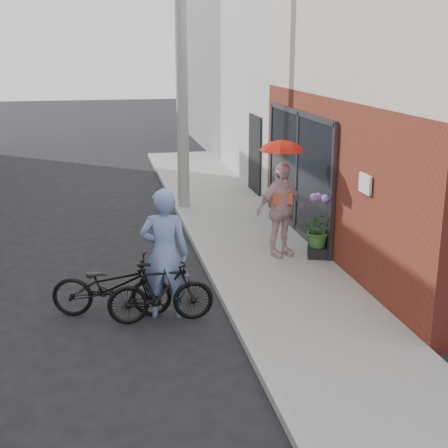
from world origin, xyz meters
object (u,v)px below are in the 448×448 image
object	(u,v)px
bike_right	(161,292)
planter	(318,252)
officer	(165,254)
bike_left	(112,286)
kimono_woman	(280,210)
utility_pole	(181,63)

from	to	relation	value
bike_right	planter	world-z (taller)	bike_right
bike_right	planter	bearing A→B (deg)	-56.88
officer	bike_right	size ratio (longest dim) A/B	1.27
bike_left	kimono_woman	xyz separation A→B (m)	(3.12, 1.86, 0.53)
kimono_woman	planter	xyz separation A→B (m)	(0.67, -0.25, -0.77)
officer	bike_right	xyz separation A→B (m)	(-0.09, -0.19, -0.51)
officer	kimono_woman	xyz separation A→B (m)	(2.34, 2.05, 0.02)
utility_pole	bike_right	xyz separation A→B (m)	(-1.20, -6.27, -3.04)
bike_right	planter	distance (m)	3.69
utility_pole	bike_left	size ratio (longest dim) A/B	3.96
planter	utility_pole	bearing A→B (deg)	113.92
bike_left	kimono_woman	distance (m)	3.67
officer	bike_left	distance (m)	0.95
officer	bike_right	world-z (taller)	officer
utility_pole	bike_right	size ratio (longest dim) A/B	4.55
kimono_woman	planter	world-z (taller)	kimono_woman
utility_pole	officer	size ratio (longest dim) A/B	3.59
utility_pole	bike_right	distance (m)	7.07
bike_left	kimono_woman	bearing A→B (deg)	-48.18
planter	bike_left	bearing A→B (deg)	-156.97
bike_right	kimono_woman	size ratio (longest dim) A/B	0.88
utility_pole	officer	bearing A→B (deg)	-100.36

